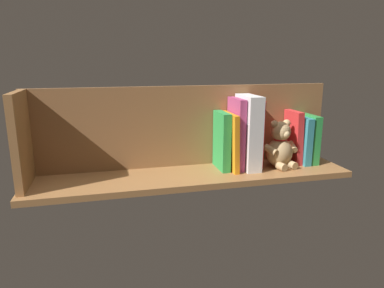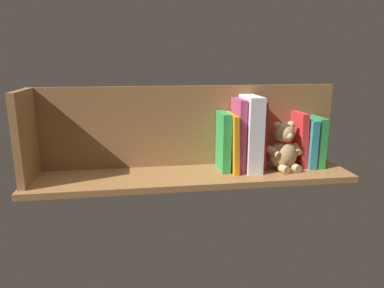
# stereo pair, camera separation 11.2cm
# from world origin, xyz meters

# --- Properties ---
(ground_plane) EXTENTS (1.16, 0.25, 0.02)m
(ground_plane) POSITION_xyz_m (0.00, 0.00, -0.01)
(ground_plane) COLOR #9E6B3D
(shelf_back_panel) EXTENTS (1.16, 0.02, 0.31)m
(shelf_back_panel) POSITION_xyz_m (0.00, -0.10, 0.15)
(shelf_back_panel) COLOR #906039
(shelf_back_panel) RESTS_ON ground_plane
(shelf_side_divider) EXTENTS (0.02, 0.19, 0.31)m
(shelf_side_divider) POSITION_xyz_m (0.56, 0.00, 0.15)
(shelf_side_divider) COLOR #9E6B3D
(shelf_side_divider) RESTS_ON ground_plane
(book_0) EXTENTS (0.03, 0.12, 0.19)m
(book_0) POSITION_xyz_m (-0.49, -0.03, 0.10)
(book_0) COLOR green
(book_0) RESTS_ON ground_plane
(book_1) EXTENTS (0.03, 0.13, 0.19)m
(book_1) POSITION_xyz_m (-0.46, -0.03, 0.09)
(book_1) COLOR teal
(book_1) RESTS_ON ground_plane
(book_2) EXTENTS (0.03, 0.11, 0.21)m
(book_2) POSITION_xyz_m (-0.42, -0.04, 0.10)
(book_2) COLOR red
(book_2) RESTS_ON ground_plane
(teddy_bear) EXTENTS (0.14, 0.13, 0.18)m
(teddy_bear) POSITION_xyz_m (-0.35, 0.00, 0.08)
(teddy_bear) COLOR tan
(teddy_bear) RESTS_ON ground_plane
(book_3) EXTENTS (0.02, 0.11, 0.26)m
(book_3) POSITION_xyz_m (-0.26, -0.04, 0.13)
(book_3) COLOR red
(book_3) RESTS_ON ground_plane
(dictionary_thick_white) EXTENTS (0.06, 0.15, 0.28)m
(dictionary_thick_white) POSITION_xyz_m (-0.22, -0.02, 0.14)
(dictionary_thick_white) COLOR white
(dictionary_thick_white) RESTS_ON ground_plane
(book_4) EXTENTS (0.03, 0.13, 0.27)m
(book_4) POSITION_xyz_m (-0.18, -0.03, 0.13)
(book_4) COLOR #B23F72
(book_4) RESTS_ON ground_plane
(book_5) EXTENTS (0.02, 0.15, 0.21)m
(book_5) POSITION_xyz_m (-0.15, -0.02, 0.11)
(book_5) COLOR orange
(book_5) RESTS_ON ground_plane
(book_6) EXTENTS (0.03, 0.13, 0.22)m
(book_6) POSITION_xyz_m (-0.12, -0.03, 0.11)
(book_6) COLOR green
(book_6) RESTS_ON ground_plane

